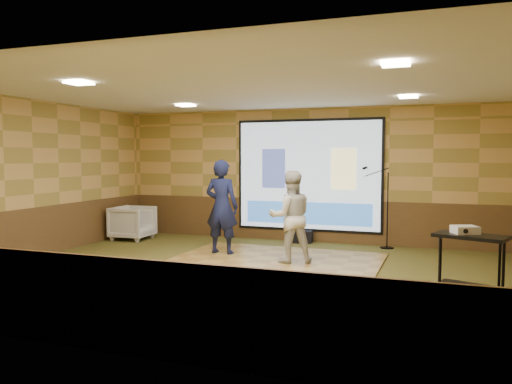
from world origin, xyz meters
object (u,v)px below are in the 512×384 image
(av_table, at_px, (470,256))
(mic_stand, at_px, (384,225))
(dance_floor, at_px, (274,261))
(duffel_bag, at_px, (302,237))
(projector_screen, at_px, (308,176))
(projector, at_px, (465,230))
(player_right, at_px, (291,217))
(player_left, at_px, (222,207))
(banquet_chair, at_px, (133,223))

(av_table, bearing_deg, mic_stand, 110.51)
(dance_floor, distance_m, duffel_bag, 2.18)
(av_table, height_order, duffel_bag, av_table)
(projector_screen, xyz_separation_m, projector, (3.05, -3.96, -0.51))
(player_right, bearing_deg, player_left, -40.29)
(av_table, relative_size, mic_stand, 0.53)
(dance_floor, bearing_deg, player_right, -5.86)
(dance_floor, xyz_separation_m, banquet_chair, (-3.84, 1.30, 0.38))
(player_left, distance_m, banquet_chair, 2.89)
(player_left, bearing_deg, duffel_bag, -120.43)
(dance_floor, xyz_separation_m, player_left, (-1.18, 0.33, 0.93))
(mic_stand, bearing_deg, av_table, -51.47)
(projector_screen, xyz_separation_m, player_left, (-1.23, -2.04, -0.53))
(player_right, height_order, mic_stand, mic_stand)
(projector, height_order, duffel_bag, projector)
(av_table, bearing_deg, projector_screen, 127.79)
(dance_floor, relative_size, duffel_bag, 8.64)
(dance_floor, height_order, mic_stand, mic_stand)
(player_right, relative_size, av_table, 1.79)
(av_table, height_order, banquet_chair, av_table)
(mic_stand, xyz_separation_m, banquet_chair, (-5.60, -0.81, -0.10))
(mic_stand, bearing_deg, projector_screen, -170.71)
(projector_screen, height_order, dance_floor, projector_screen)
(projector_screen, bearing_deg, av_table, -52.21)
(projector_screen, height_order, banquet_chair, projector_screen)
(projector, distance_m, duffel_bag, 4.97)
(av_table, bearing_deg, player_right, 150.42)
(dance_floor, relative_size, mic_stand, 2.18)
(projector, bearing_deg, mic_stand, 87.66)
(banquet_chair, bearing_deg, projector, -114.21)
(projector_screen, relative_size, av_table, 3.63)
(player_left, bearing_deg, player_right, 167.85)
(dance_floor, bearing_deg, duffel_bag, 90.67)
(player_left, bearing_deg, projector_screen, -119.66)
(projector, height_order, mic_stand, mic_stand)
(mic_stand, height_order, banquet_chair, mic_stand)
(projector_screen, distance_m, dance_floor, 2.78)
(dance_floor, height_order, player_right, player_right)
(projector, bearing_deg, player_right, 128.52)
(player_right, height_order, duffel_bag, player_right)
(projector_screen, xyz_separation_m, dance_floor, (-0.05, -2.37, -1.46))
(projector_screen, relative_size, projector, 10.98)
(projector_screen, distance_m, mic_stand, 1.99)
(player_left, xyz_separation_m, av_table, (4.34, -1.98, -0.31))
(projector, relative_size, mic_stand, 0.18)
(dance_floor, xyz_separation_m, av_table, (3.17, -1.65, 0.62))
(projector_screen, bearing_deg, projector, -52.42)
(av_table, bearing_deg, player_left, 155.50)
(projector_screen, bearing_deg, mic_stand, -8.72)
(mic_stand, bearing_deg, dance_floor, -111.96)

